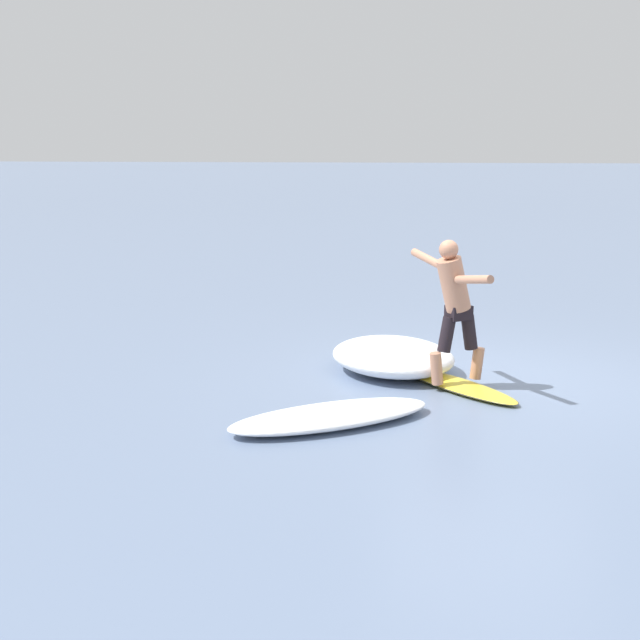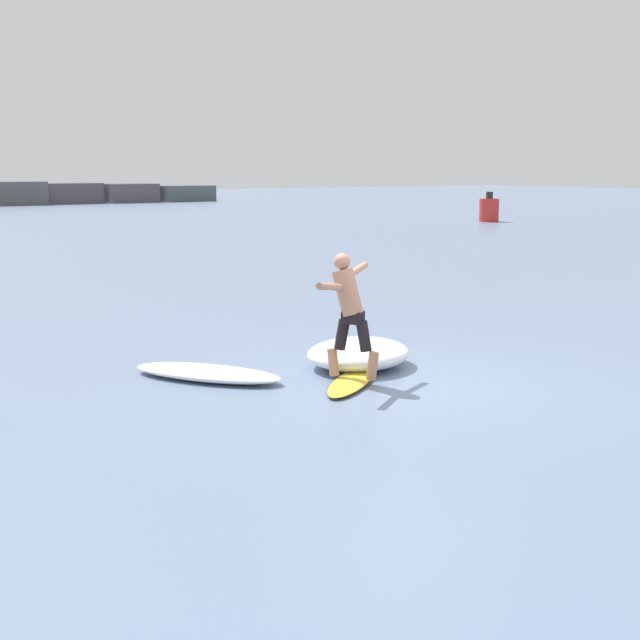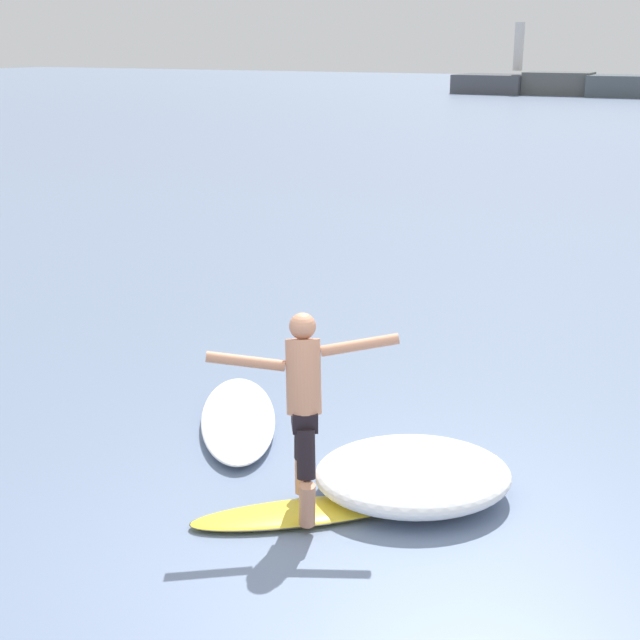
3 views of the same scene
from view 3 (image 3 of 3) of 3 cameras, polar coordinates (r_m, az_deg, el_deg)
ground_plane at (r=6.99m, az=0.82°, el=-14.99°), size 200.00×200.00×0.00m
surfboard at (r=7.51m, az=-0.71°, el=-12.18°), size 1.80×1.60×0.22m
surfer at (r=7.12m, az=-1.05°, el=-5.01°), size 1.35×0.91×1.63m
wave_foam_at_tail at (r=9.15m, az=-5.26°, el=-6.26°), size 1.81×2.24×0.17m
wave_foam_at_nose at (r=7.79m, az=5.97°, el=-9.81°), size 2.18×2.09×0.39m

